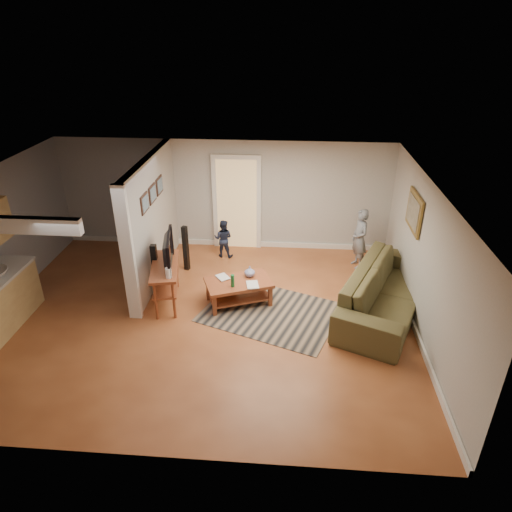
% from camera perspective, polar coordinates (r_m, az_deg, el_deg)
% --- Properties ---
extents(ground, '(7.50, 7.50, 0.00)m').
position_cam_1_polar(ground, '(8.39, -6.63, -7.52)').
color(ground, brown).
rests_on(ground, ground).
extents(room_shell, '(7.54, 6.02, 2.52)m').
position_cam_1_polar(room_shell, '(8.30, -13.89, 2.97)').
color(room_shell, '#A6A39F').
rests_on(room_shell, ground).
extents(area_rug, '(2.80, 2.44, 0.01)m').
position_cam_1_polar(area_rug, '(8.44, 1.85, -7.04)').
color(area_rug, black).
rests_on(area_rug, ground).
extents(sofa, '(2.21, 3.13, 0.85)m').
position_cam_1_polar(sofa, '(8.81, 15.66, -6.60)').
color(sofa, '#4B4725').
rests_on(sofa, ground).
extents(coffee_table, '(1.37, 1.09, 0.71)m').
position_cam_1_polar(coffee_table, '(8.54, -2.08, -3.72)').
color(coffee_table, brown).
rests_on(coffee_table, ground).
extents(tv_console, '(0.71, 1.33, 1.09)m').
position_cam_1_polar(tv_console, '(8.53, -11.23, -1.55)').
color(tv_console, brown).
rests_on(tv_console, ground).
extents(speaker_left, '(0.11, 0.11, 1.09)m').
position_cam_1_polar(speaker_left, '(8.87, -12.42, -1.81)').
color(speaker_left, black).
rests_on(speaker_left, ground).
extents(speaker_right, '(0.13, 0.13, 1.00)m').
position_cam_1_polar(speaker_right, '(9.73, -8.78, 0.96)').
color(speaker_right, black).
rests_on(speaker_right, ground).
extents(toy_basket, '(0.51, 0.51, 0.45)m').
position_cam_1_polar(toy_basket, '(8.84, -4.02, -3.97)').
color(toy_basket, '#A78048').
rests_on(toy_basket, ground).
extents(child, '(0.44, 0.55, 1.32)m').
position_cam_1_polar(child, '(10.20, 12.44, -1.23)').
color(child, slate).
rests_on(child, ground).
extents(toddler, '(0.46, 0.38, 0.88)m').
position_cam_1_polar(toddler, '(10.42, -4.03, 0.02)').
color(toddler, '#1E2640').
rests_on(toddler, ground).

